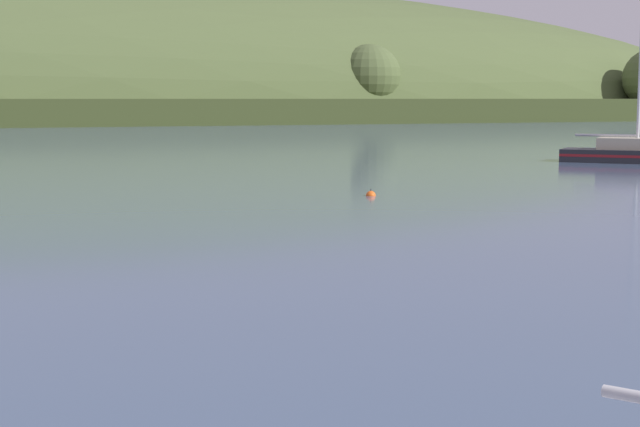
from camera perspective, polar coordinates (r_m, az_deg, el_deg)
name	(u,v)px	position (r m, az deg, el deg)	size (l,w,h in m)	color
far_shoreline_hill	(47,119)	(207.59, -15.61, 5.33)	(450.46, 132.15, 59.15)	#35401E
sailboat_midwater_white	(637,159)	(69.98, 18.02, 3.04)	(7.90, 8.87, 14.22)	#232328
mooring_buoy_off_fishing_boat	(371,196)	(43.95, 2.98, 1.04)	(0.45, 0.45, 0.53)	#EA5B19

